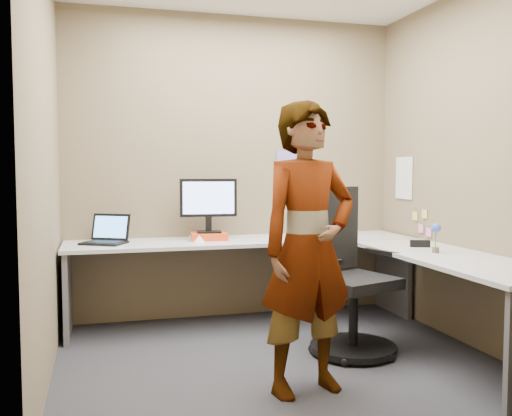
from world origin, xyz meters
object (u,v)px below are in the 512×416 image
object	(u,v)px
monitor	(208,201)
desk	(316,265)
person	(308,248)
office_chair	(347,286)

from	to	relation	value
monitor	desk	bearing A→B (deg)	-36.28
monitor	person	distance (m)	1.66
person	monitor	bearing A→B (deg)	87.40
monitor	office_chair	xyz separation A→B (m)	(0.83, -0.99, -0.58)
monitor	person	world-z (taller)	person
desk	person	size ratio (longest dim) A/B	1.72
office_chair	person	distance (m)	0.91
monitor	person	bearing A→B (deg)	-74.17
desk	person	xyz separation A→B (m)	(-0.43, -0.97, 0.28)
desk	monitor	size ratio (longest dim) A/B	6.14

